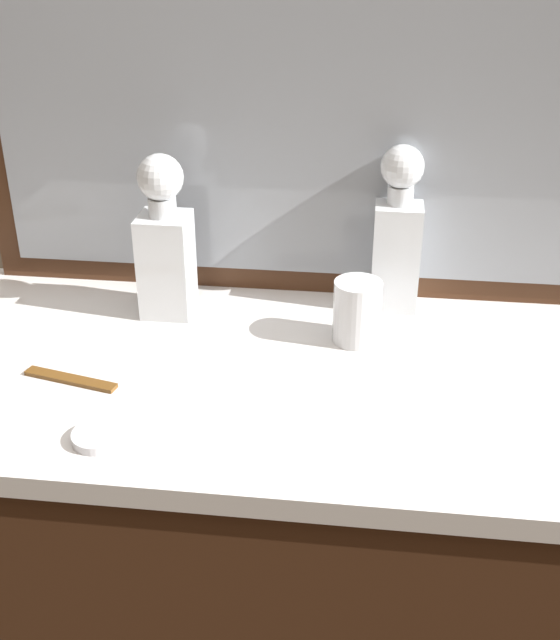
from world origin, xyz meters
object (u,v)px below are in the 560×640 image
(crystal_decanter_left, at_px, (397,244))
(porcelain_dish, at_px, (99,436))
(crystal_decanter_front, at_px, (166,252))
(tortoiseshell_comb, at_px, (71,379))
(crystal_tumbler_far_left, at_px, (357,314))

(crystal_decanter_left, height_order, porcelain_dish, crystal_decanter_left)
(crystal_decanter_front, distance_m, porcelain_dish, 0.37)
(crystal_decanter_front, relative_size, tortoiseshell_comb, 1.86)
(crystal_tumbler_far_left, relative_size, tortoiseshell_comb, 0.69)
(crystal_decanter_front, xyz_separation_m, tortoiseshell_comb, (-0.09, -0.23, -0.10))
(crystal_decanter_left, height_order, tortoiseshell_comb, crystal_decanter_left)
(crystal_decanter_front, bearing_deg, crystal_tumbler_far_left, -10.91)
(crystal_decanter_left, relative_size, crystal_tumbler_far_left, 2.76)
(tortoiseshell_comb, bearing_deg, crystal_decanter_left, 33.21)
(crystal_decanter_front, height_order, porcelain_dish, crystal_decanter_front)
(crystal_decanter_front, relative_size, porcelain_dish, 3.84)
(crystal_decanter_front, bearing_deg, tortoiseshell_comb, -111.09)
(porcelain_dish, height_order, tortoiseshell_comb, porcelain_dish)
(crystal_tumbler_far_left, height_order, tortoiseshell_comb, crystal_tumbler_far_left)
(crystal_decanter_front, xyz_separation_m, crystal_tumbler_far_left, (0.31, -0.06, -0.06))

